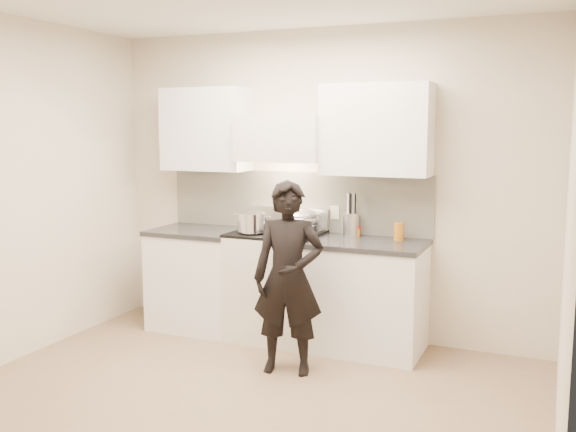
% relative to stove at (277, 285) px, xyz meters
% --- Properties ---
extents(ground_plane, '(4.00, 4.00, 0.00)m').
position_rel_stove_xyz_m(ground_plane, '(0.30, -1.42, -0.47)').
color(ground_plane, '#836B4F').
extents(room_shell, '(4.04, 3.54, 2.70)m').
position_rel_stove_xyz_m(room_shell, '(0.24, -1.05, 1.12)').
color(room_shell, beige).
rests_on(room_shell, ground).
extents(stove, '(0.76, 0.65, 0.96)m').
position_rel_stove_xyz_m(stove, '(0.00, 0.00, 0.00)').
color(stove, silver).
rests_on(stove, ground).
extents(counter_right, '(0.92, 0.67, 0.92)m').
position_rel_stove_xyz_m(counter_right, '(0.83, 0.00, -0.01)').
color(counter_right, white).
rests_on(counter_right, ground).
extents(counter_left, '(0.82, 0.67, 0.92)m').
position_rel_stove_xyz_m(counter_left, '(-0.78, 0.00, -0.01)').
color(counter_left, white).
rests_on(counter_left, ground).
extents(wok, '(0.36, 0.44, 0.29)m').
position_rel_stove_xyz_m(wok, '(0.17, 0.12, 0.58)').
color(wok, silver).
rests_on(wok, stove).
extents(stock_pot, '(0.35, 0.26, 0.16)m').
position_rel_stove_xyz_m(stock_pot, '(-0.16, -0.14, 0.57)').
color(stock_pot, silver).
rests_on(stock_pot, stove).
extents(utensil_crock, '(0.14, 0.14, 0.37)m').
position_rel_stove_xyz_m(utensil_crock, '(0.61, 0.21, 0.56)').
color(utensil_crock, silver).
rests_on(utensil_crock, counter_right).
extents(spice_jar, '(0.04, 0.04, 0.09)m').
position_rel_stove_xyz_m(spice_jar, '(0.67, 0.21, 0.49)').
color(spice_jar, orange).
rests_on(spice_jar, counter_right).
extents(oil_glass, '(0.08, 0.08, 0.15)m').
position_rel_stove_xyz_m(oil_glass, '(1.04, 0.14, 0.52)').
color(oil_glass, '#AC6318').
rests_on(oil_glass, counter_right).
extents(person, '(0.60, 0.46, 1.46)m').
position_rel_stove_xyz_m(person, '(0.41, -0.70, 0.25)').
color(person, black).
rests_on(person, ground).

